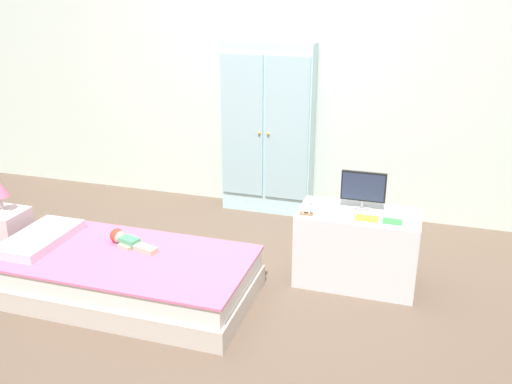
{
  "coord_description": "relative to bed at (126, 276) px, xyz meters",
  "views": [
    {
      "loc": [
        1.21,
        -3.06,
        1.95
      ],
      "look_at": [
        0.16,
        0.32,
        0.59
      ],
      "focal_mm": 38.53,
      "sensor_mm": 36.0,
      "label": 1
    }
  ],
  "objects": [
    {
      "name": "doll",
      "position": [
        -0.07,
        0.14,
        0.19
      ],
      "size": [
        0.39,
        0.18,
        0.1
      ],
      "color": "#4CA375",
      "rests_on": "bed"
    },
    {
      "name": "back_wall",
      "position": [
        0.55,
        1.86,
        1.2
      ],
      "size": [
        6.4,
        0.05,
        2.7
      ],
      "primitive_type": "cube",
      "color": "silver",
      "rests_on": "ground_plane"
    },
    {
      "name": "rocking_horse_toy",
      "position": [
        1.1,
        0.49,
        0.42
      ],
      "size": [
        0.09,
        0.04,
        0.11
      ],
      "color": "#8E6642",
      "rests_on": "tv_stand"
    },
    {
      "name": "book_green",
      "position": [
        1.65,
        0.53,
        0.38
      ],
      "size": [
        0.12,
        0.08,
        0.01
      ],
      "primitive_type": "cube",
      "color": "#429E51",
      "rests_on": "tv_stand"
    },
    {
      "name": "ground_plane",
      "position": [
        0.55,
        0.28,
        -0.16
      ],
      "size": [
        10.0,
        10.0,
        0.02
      ],
      "primitive_type": "cube",
      "color": "brown"
    },
    {
      "name": "bed",
      "position": [
        0.0,
        0.0,
        0.0
      ],
      "size": [
        1.67,
        0.83,
        0.29
      ],
      "color": "beige",
      "rests_on": "ground_plane"
    },
    {
      "name": "nightstand",
      "position": [
        -1.08,
        0.18,
        0.05
      ],
      "size": [
        0.28,
        0.28,
        0.4
      ],
      "primitive_type": "cube",
      "color": "silver",
      "rests_on": "ground_plane"
    },
    {
      "name": "wardrobe",
      "position": [
        0.48,
        1.7,
        0.61
      ],
      "size": [
        0.8,
        0.25,
        1.5
      ],
      "color": "silver",
      "rests_on": "ground_plane"
    },
    {
      "name": "tv_monitor",
      "position": [
        1.43,
        0.7,
        0.53
      ],
      "size": [
        0.3,
        0.1,
        0.26
      ],
      "color": "#99999E",
      "rests_on": "tv_stand"
    },
    {
      "name": "book_yellow",
      "position": [
        1.49,
        0.53,
        0.38
      ],
      "size": [
        0.15,
        0.08,
        0.01
      ],
      "primitive_type": "cube",
      "color": "gold",
      "rests_on": "tv_stand"
    },
    {
      "name": "tv_stand",
      "position": [
        1.43,
        0.63,
        0.12
      ],
      "size": [
        0.8,
        0.42,
        0.52
      ],
      "primitive_type": "cube",
      "color": "silver",
      "rests_on": "ground_plane"
    },
    {
      "name": "pillow",
      "position": [
        -0.64,
        0.0,
        0.18
      ],
      "size": [
        0.32,
        0.59,
        0.06
      ],
      "primitive_type": "cube",
      "color": "silver",
      "rests_on": "bed"
    }
  ]
}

